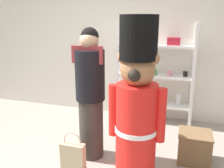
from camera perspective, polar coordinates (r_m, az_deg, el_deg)
The scene contains 6 objects.
back_wall at distance 4.29m, azimuth 3.10°, elevation 9.78°, with size 6.40×0.12×2.60m, color silver.
merchandise_shelf at distance 4.04m, azimuth 10.18°, elevation 2.59°, with size 1.27×0.35×1.65m.
teddy_bear_guard at distance 2.54m, azimuth 5.89°, elevation -5.03°, with size 0.62×0.46×1.74m.
person_shopper at distance 2.90m, azimuth -5.16°, elevation -2.19°, with size 0.37×0.35×1.61m.
shopping_bag at distance 2.93m, azimuth -9.29°, elevation -16.46°, with size 0.29×0.10×0.46m.
display_crate at distance 3.19m, azimuth 18.97°, elevation -13.94°, with size 0.39×0.36×0.38m.
Camera 1 is at (1.04, -1.94, 1.69)m, focal length 38.44 mm.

